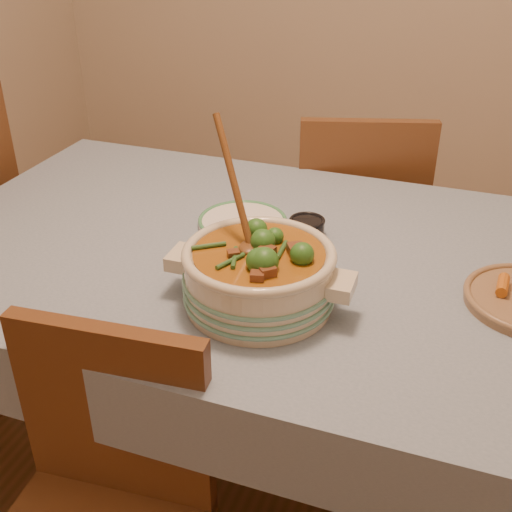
{
  "coord_description": "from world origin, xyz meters",
  "views": [
    {
      "loc": [
        0.48,
        -1.3,
        1.53
      ],
      "look_at": [
        0.09,
        -0.22,
        0.87
      ],
      "focal_mm": 45.0,
      "sensor_mm": 36.0,
      "label": 1
    }
  ],
  "objects_px": {
    "white_plate": "(243,221)",
    "condiment_bowl": "(307,226)",
    "chair_near": "(100,511)",
    "dining_table": "(253,279)",
    "stew_casserole": "(259,271)",
    "chair_far": "(357,220)"
  },
  "relations": [
    {
      "from": "dining_table",
      "to": "chair_far",
      "type": "height_order",
      "value": "chair_far"
    },
    {
      "from": "chair_near",
      "to": "condiment_bowl",
      "type": "bearing_deg",
      "value": 70.09
    },
    {
      "from": "dining_table",
      "to": "stew_casserole",
      "type": "bearing_deg",
      "value": -66.96
    },
    {
      "from": "stew_casserole",
      "to": "chair_near",
      "type": "bearing_deg",
      "value": -115.11
    },
    {
      "from": "stew_casserole",
      "to": "condiment_bowl",
      "type": "height_order",
      "value": "stew_casserole"
    },
    {
      "from": "dining_table",
      "to": "white_plate",
      "type": "relative_size",
      "value": 5.61
    },
    {
      "from": "white_plate",
      "to": "chair_near",
      "type": "xyz_separation_m",
      "value": [
        -0.02,
        -0.72,
        -0.29
      ]
    },
    {
      "from": "chair_far",
      "to": "dining_table",
      "type": "bearing_deg",
      "value": 63.08
    },
    {
      "from": "white_plate",
      "to": "chair_far",
      "type": "xyz_separation_m",
      "value": [
        0.2,
        0.61,
        -0.25
      ]
    },
    {
      "from": "stew_casserole",
      "to": "dining_table",
      "type": "bearing_deg",
      "value": 113.04
    },
    {
      "from": "chair_far",
      "to": "chair_near",
      "type": "height_order",
      "value": "chair_far"
    },
    {
      "from": "condiment_bowl",
      "to": "chair_near",
      "type": "relative_size",
      "value": 0.11
    },
    {
      "from": "dining_table",
      "to": "condiment_bowl",
      "type": "xyz_separation_m",
      "value": [
        0.11,
        0.1,
        0.12
      ]
    },
    {
      "from": "dining_table",
      "to": "white_plate",
      "type": "xyz_separation_m",
      "value": [
        -0.07,
        0.11,
        0.1
      ]
    },
    {
      "from": "white_plate",
      "to": "chair_far",
      "type": "bearing_deg",
      "value": 72.24
    },
    {
      "from": "white_plate",
      "to": "condiment_bowl",
      "type": "bearing_deg",
      "value": -0.5
    },
    {
      "from": "chair_near",
      "to": "white_plate",
      "type": "bearing_deg",
      "value": 83.58
    },
    {
      "from": "condiment_bowl",
      "to": "chair_near",
      "type": "height_order",
      "value": "chair_near"
    },
    {
      "from": "white_plate",
      "to": "chair_near",
      "type": "height_order",
      "value": "chair_near"
    },
    {
      "from": "white_plate",
      "to": "condiment_bowl",
      "type": "xyz_separation_m",
      "value": [
        0.17,
        -0.0,
        0.02
      ]
    },
    {
      "from": "dining_table",
      "to": "white_plate",
      "type": "height_order",
      "value": "white_plate"
    },
    {
      "from": "white_plate",
      "to": "chair_far",
      "type": "distance_m",
      "value": 0.69
    }
  ]
}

